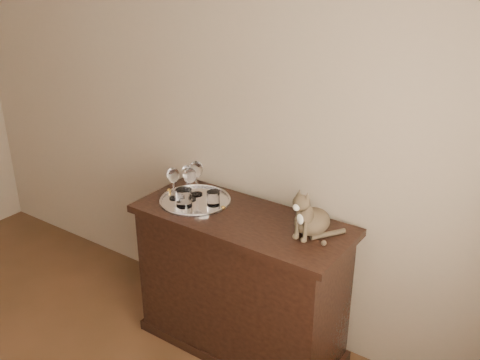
{
  "coord_description": "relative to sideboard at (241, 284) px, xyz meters",
  "views": [
    {
      "loc": [
        2.03,
        -0.13,
        2.16
      ],
      "look_at": [
        0.58,
        1.95,
        1.06
      ],
      "focal_mm": 40.0,
      "sensor_mm": 36.0,
      "label": 1
    }
  ],
  "objects": [
    {
      "name": "tumbler_b",
      "position": [
        -0.32,
        -0.09,
        0.48
      ],
      "size": [
        0.09,
        0.09,
        0.1
      ],
      "primitive_type": "cylinder",
      "color": "silver",
      "rests_on": "tray"
    },
    {
      "name": "wine_glass_b",
      "position": [
        -0.36,
        0.07,
        0.54
      ],
      "size": [
        0.08,
        0.08,
        0.21
      ],
      "primitive_type": null,
      "color": "white",
      "rests_on": "tray"
    },
    {
      "name": "wall_back",
      "position": [
        -0.6,
        0.31,
        0.93
      ],
      "size": [
        4.0,
        0.1,
        2.7
      ],
      "primitive_type": "cube",
      "color": "#BBA78C",
      "rests_on": "ground"
    },
    {
      "name": "wine_glass_a",
      "position": [
        -0.4,
        0.04,
        0.52
      ],
      "size": [
        0.07,
        0.07,
        0.18
      ],
      "primitive_type": null,
      "color": "silver",
      "rests_on": "tray"
    },
    {
      "name": "wine_glass_c",
      "position": [
        -0.43,
        -0.04,
        0.53
      ],
      "size": [
        0.07,
        0.07,
        0.19
      ],
      "primitive_type": null,
      "color": "silver",
      "rests_on": "tray"
    },
    {
      "name": "sideboard",
      "position": [
        0.0,
        0.0,
        0.0
      ],
      "size": [
        1.2,
        0.5,
        0.85
      ],
      "primitive_type": null,
      "color": "black",
      "rests_on": "ground"
    },
    {
      "name": "wine_glass_d",
      "position": [
        -0.35,
        -0.0,
        0.53
      ],
      "size": [
        0.07,
        0.07,
        0.19
      ],
      "primitive_type": null,
      "color": "white",
      "rests_on": "tray"
    },
    {
      "name": "tray",
      "position": [
        -0.32,
        0.0,
        0.43
      ],
      "size": [
        0.4,
        0.4,
        0.01
      ],
      "primitive_type": "cylinder",
      "color": "silver",
      "rests_on": "sideboard"
    },
    {
      "name": "tumbler_c",
      "position": [
        -0.2,
        0.01,
        0.47
      ],
      "size": [
        0.07,
        0.07,
        0.08
      ],
      "primitive_type": "cylinder",
      "color": "silver",
      "rests_on": "tray"
    },
    {
      "name": "cat",
      "position": [
        0.39,
        0.06,
        0.56
      ],
      "size": [
        0.29,
        0.28,
        0.26
      ],
      "primitive_type": null,
      "rotation": [
        0.0,
        0.0,
        -0.15
      ],
      "color": "#4F3D2F",
      "rests_on": "sideboard"
    }
  ]
}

